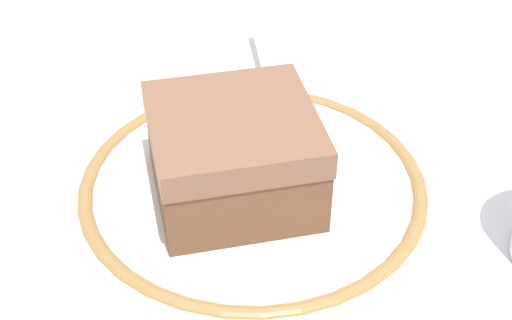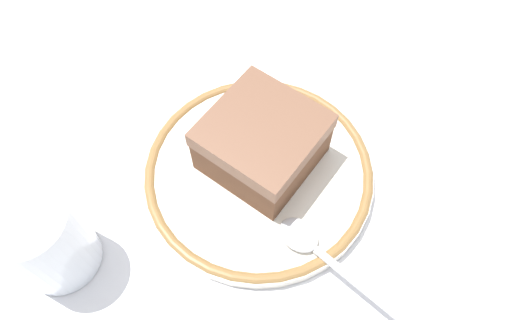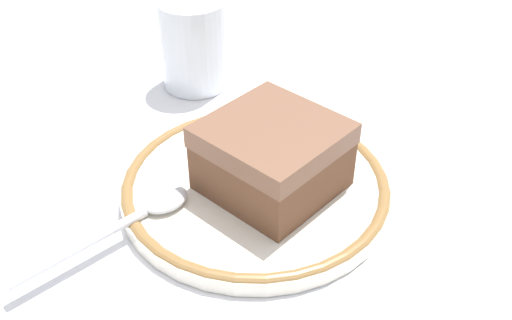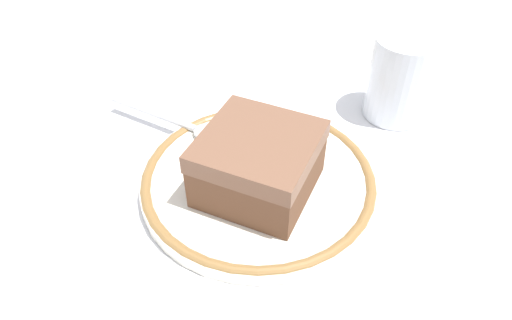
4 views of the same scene
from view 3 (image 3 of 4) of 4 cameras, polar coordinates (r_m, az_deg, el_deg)
ground_plane at (r=0.49m, az=-0.03°, el=-3.31°), size 2.40×2.40×0.00m
placemat at (r=0.49m, az=-0.03°, el=-3.24°), size 0.46×0.41×0.00m
plate at (r=0.49m, az=0.00°, el=-2.29°), size 0.21×0.21×0.02m
cake_slice at (r=0.46m, az=1.41°, el=0.07°), size 0.12×0.12×0.06m
spoon at (r=0.46m, az=-11.07°, el=-5.08°), size 0.13×0.09×0.01m
cup at (r=0.62m, az=-5.81°, el=10.27°), size 0.07×0.07×0.09m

